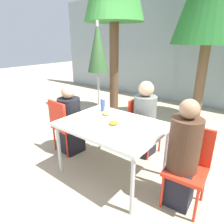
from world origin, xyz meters
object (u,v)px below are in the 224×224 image
(chair_left, at_px, (64,123))
(salad_bowl, at_px, (129,128))
(closed_umbrella, at_px, (98,52))
(drinking_cup, at_px, (77,126))
(person_right, at_px, (183,158))
(chair_far, at_px, (142,122))
(bottle, at_px, (103,105))
(person_far, at_px, (144,121))
(chair_right, at_px, (189,161))
(person_left, at_px, (70,122))

(chair_left, height_order, salad_bowl, chair_left)
(chair_left, height_order, closed_umbrella, closed_umbrella)
(drinking_cup, relative_size, salad_bowl, 0.41)
(person_right, xyz_separation_m, chair_far, (-0.89, 0.72, -0.07))
(chair_far, bearing_deg, bottle, -31.33)
(closed_umbrella, bearing_deg, salad_bowl, -37.23)
(bottle, bearing_deg, closed_umbrella, 134.65)
(drinking_cup, height_order, salad_bowl, drinking_cup)
(person_far, xyz_separation_m, drinking_cup, (-0.27, -1.10, 0.23))
(bottle, bearing_deg, drinking_cup, -75.04)
(chair_left, distance_m, chair_right, 1.86)
(salad_bowl, bearing_deg, bottle, 155.05)
(person_left, distance_m, chair_right, 1.80)
(closed_umbrella, bearing_deg, person_right, -26.10)
(chair_left, bearing_deg, chair_far, 44.54)
(person_right, height_order, closed_umbrella, closed_umbrella)
(chair_right, distance_m, salad_bowl, 0.72)
(closed_umbrella, bearing_deg, chair_left, -78.84)
(person_right, bearing_deg, person_far, -42.37)
(person_right, bearing_deg, drinking_cup, 18.70)
(closed_umbrella, bearing_deg, person_far, -15.32)
(salad_bowl, bearing_deg, drinking_cup, -143.39)
(drinking_cup, bearing_deg, bottle, 104.96)
(person_left, bearing_deg, drinking_cup, -29.61)
(person_far, height_order, bottle, person_far)
(chair_right, xyz_separation_m, chair_far, (-0.94, 0.63, 0.00))
(chair_far, bearing_deg, chair_left, -44.78)
(person_left, relative_size, salad_bowl, 5.47)
(person_right, distance_m, person_far, 1.05)
(drinking_cup, bearing_deg, closed_umbrella, 123.27)
(person_right, distance_m, closed_umbrella, 2.43)
(chair_right, xyz_separation_m, salad_bowl, (-0.65, -0.17, 0.26))
(person_left, distance_m, chair_far, 1.11)
(chair_right, height_order, bottle, bottle)
(salad_bowl, bearing_deg, chair_left, 178.88)
(closed_umbrella, relative_size, drinking_cup, 24.79)
(chair_left, relative_size, closed_umbrella, 0.42)
(closed_umbrella, relative_size, salad_bowl, 10.29)
(person_right, bearing_deg, chair_left, -1.45)
(person_right, distance_m, drinking_cup, 1.19)
(closed_umbrella, xyz_separation_m, bottle, (0.76, -0.77, -0.67))
(bottle, height_order, drinking_cup, bottle)
(person_right, height_order, salad_bowl, person_right)
(chair_left, relative_size, salad_bowl, 4.37)
(person_right, xyz_separation_m, person_far, (-0.82, 0.66, -0.02))
(salad_bowl, bearing_deg, person_right, 8.02)
(chair_right, height_order, chair_far, same)
(chair_right, height_order, person_right, person_right)
(chair_left, xyz_separation_m, bottle, (0.55, 0.28, 0.33))
(person_left, bearing_deg, salad_bowl, -0.61)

